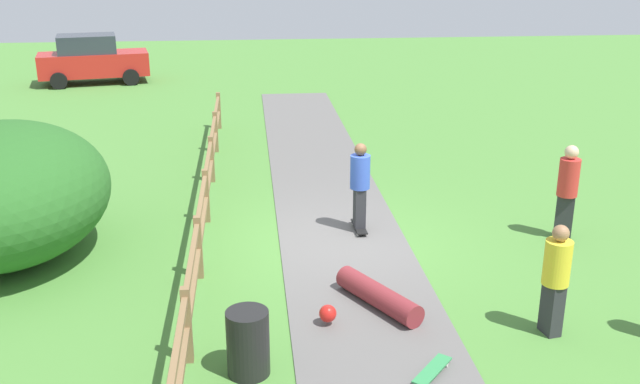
# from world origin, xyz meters

# --- Properties ---
(ground_plane) EXTENTS (60.00, 60.00, 0.00)m
(ground_plane) POSITION_xyz_m (0.00, 0.00, 0.00)
(ground_plane) COLOR #4C8438
(asphalt_path) EXTENTS (2.40, 28.00, 0.02)m
(asphalt_path) POSITION_xyz_m (0.00, 0.00, 0.01)
(asphalt_path) COLOR #605E5B
(asphalt_path) RESTS_ON ground_plane
(wooden_fence) EXTENTS (0.12, 18.12, 1.10)m
(wooden_fence) POSITION_xyz_m (-2.60, 0.00, 0.67)
(wooden_fence) COLOR olive
(wooden_fence) RESTS_ON ground_plane
(bush_large) EXTENTS (3.67, 4.41, 2.42)m
(bush_large) POSITION_xyz_m (-6.04, -0.07, 1.21)
(bush_large) COLOR #286023
(bush_large) RESTS_ON ground_plane
(trash_bin) EXTENTS (0.56, 0.56, 0.90)m
(trash_bin) POSITION_xyz_m (-1.80, -4.22, 0.45)
(trash_bin) COLOR black
(trash_bin) RESTS_ON ground_plane
(skater_riding) EXTENTS (0.39, 0.81, 1.75)m
(skater_riding) POSITION_xyz_m (0.38, 0.48, 1.00)
(skater_riding) COLOR black
(skater_riding) RESTS_ON asphalt_path
(skater_fallen) EXTENTS (1.54, 1.64, 0.36)m
(skater_fallen) POSITION_xyz_m (0.14, -2.66, 0.20)
(skater_fallen) COLOR maroon
(skater_fallen) RESTS_ON asphalt_path
(skateboard_loose) EXTENTS (0.67, 0.74, 0.08)m
(skateboard_loose) POSITION_xyz_m (0.57, -4.53, 0.09)
(skateboard_loose) COLOR #338C4C
(skateboard_loose) RESTS_ON asphalt_path
(bystander_red) EXTENTS (0.50, 0.50, 1.83)m
(bystander_red) POSITION_xyz_m (4.19, -0.25, 1.02)
(bystander_red) COLOR #2D2D33
(bystander_red) RESTS_ON ground_plane
(bystander_yellow) EXTENTS (0.44, 0.44, 1.68)m
(bystander_yellow) POSITION_xyz_m (2.53, -3.63, 0.92)
(bystander_yellow) COLOR #2D2D33
(bystander_yellow) RESTS_ON ground_plane
(parked_car_red) EXTENTS (4.45, 2.62, 1.92)m
(parked_car_red) POSITION_xyz_m (-7.83, 16.96, 0.96)
(parked_car_red) COLOR red
(parked_car_red) RESTS_ON ground_plane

